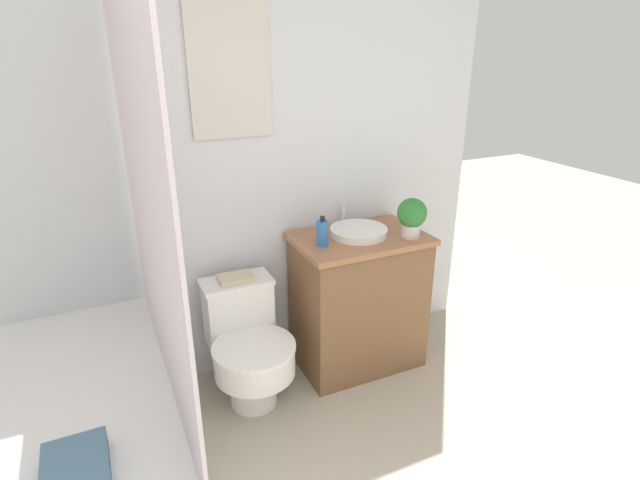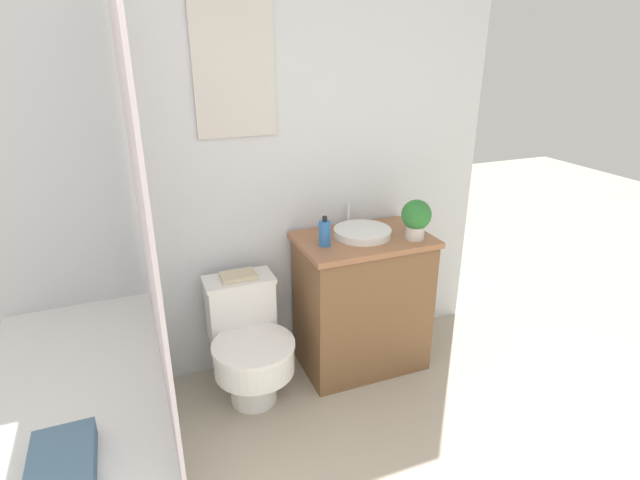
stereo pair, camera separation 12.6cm
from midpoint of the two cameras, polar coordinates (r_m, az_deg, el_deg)
wall_back at (r=2.56m, az=-10.43°, el=10.06°), size 3.13×0.07×2.50m
shower_area at (r=2.26m, az=-23.48°, el=-20.11°), size 0.68×1.42×1.98m
toilet at (r=2.64m, az=-6.79°, el=-11.63°), size 0.41×0.56×0.62m
vanity at (r=2.84m, az=6.06°, el=-7.06°), size 0.71×0.47×0.79m
sink at (r=2.69m, az=6.19°, el=0.89°), size 0.31×0.34×0.13m
soap_bottle at (r=2.53m, az=1.96°, el=0.80°), size 0.06×0.06×0.16m
potted_plant at (r=2.66m, az=12.27°, el=2.53°), size 0.16×0.16×0.21m
book_on_tank at (r=2.61m, az=-7.96°, el=-4.09°), size 0.18×0.13×0.02m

